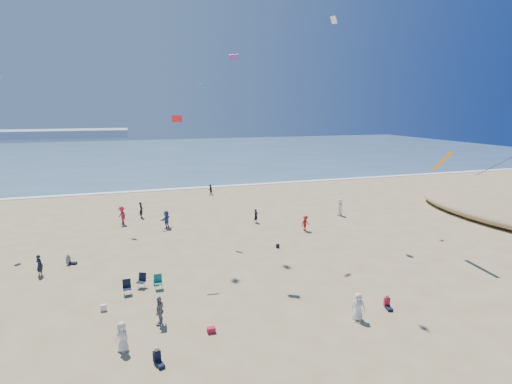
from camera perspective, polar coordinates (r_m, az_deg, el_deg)
name	(u,v)px	position (r m, az deg, el deg)	size (l,w,h in m)	color
ground	(268,382)	(19.63, 1.75, -25.54)	(220.00, 220.00, 0.00)	tan
ocean	(149,154)	(110.44, -15.01, 5.27)	(220.00, 100.00, 0.06)	#476B84
surf_line	(168,189)	(61.07, -12.49, 0.35)	(220.00, 1.20, 0.08)	white
standing_flyers	(223,235)	(35.81, -4.77, -6.16)	(29.73, 48.42, 1.93)	white
seated_group	(291,342)	(21.47, 4.99, -20.57)	(20.31, 26.40, 0.84)	white
chair_cluster	(142,284)	(28.23, -15.93, -12.48)	(2.62, 1.53, 1.00)	black
white_tote	(104,308)	(26.54, -20.95, -15.18)	(0.35, 0.20, 0.40)	white
black_backpack	(156,282)	(28.97, -14.12, -12.40)	(0.30, 0.22, 0.38)	black
cooler	(211,330)	(23.00, -6.42, -19.00)	(0.45, 0.30, 0.30)	#BC1A35
navy_bag	(278,246)	(35.13, 3.12, -7.70)	(0.28, 0.18, 0.34)	black
kites_aloft	(355,65)	(30.23, 13.93, 17.14)	(36.97, 38.65, 28.46)	silver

